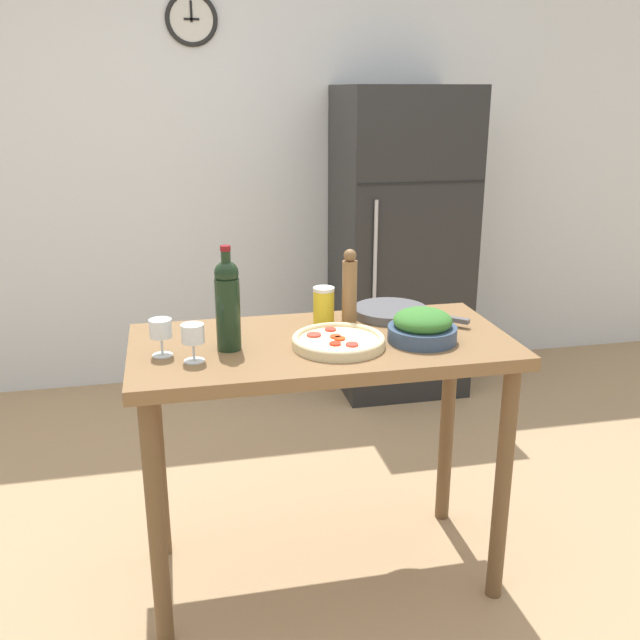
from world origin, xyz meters
name	(u,v)px	position (x,y,z in m)	size (l,w,h in m)	color
ground_plane	(322,572)	(0.00, 0.00, 0.00)	(14.00, 14.00, 0.00)	tan
wall_back	(247,162)	(0.00, 2.04, 1.30)	(6.40, 0.08, 2.60)	silver
refrigerator	(400,243)	(0.83, 1.67, 0.87)	(0.70, 0.67, 1.73)	black
prep_counter	(322,377)	(0.00, 0.00, 0.78)	(1.26, 0.61, 0.92)	brown
wine_bottle	(228,303)	(-0.31, -0.02, 1.07)	(0.08, 0.08, 0.34)	black
wine_glass_near	(193,336)	(-0.42, -0.11, 1.00)	(0.07, 0.07, 0.12)	silver
wine_glass_far	(161,330)	(-0.52, -0.04, 1.00)	(0.07, 0.07, 0.12)	silver
pepper_mill	(350,289)	(0.13, 0.14, 1.05)	(0.05, 0.05, 0.27)	olive
salad_bowl	(422,327)	(0.32, -0.08, 0.97)	(0.23, 0.23, 0.11)	#384C6B
homemade_pizza	(338,341)	(0.04, -0.07, 0.93)	(0.30, 0.30, 0.04)	beige
salt_canister	(324,305)	(0.05, 0.18, 0.98)	(0.08, 0.08, 0.13)	yellow
cast_iron_skillet	(391,311)	(0.30, 0.20, 0.93)	(0.37, 0.35, 0.03)	#56565B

